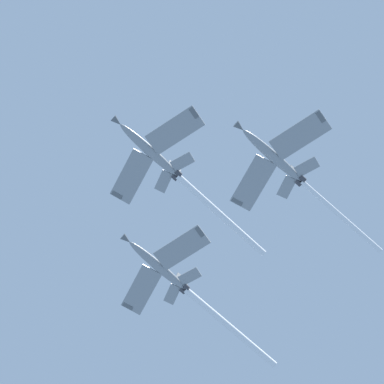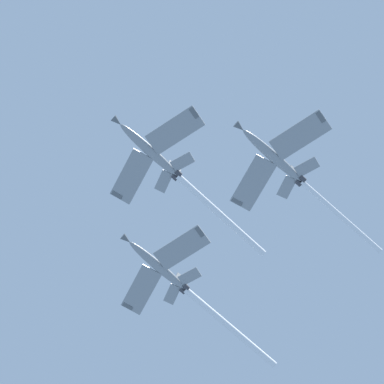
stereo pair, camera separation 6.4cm
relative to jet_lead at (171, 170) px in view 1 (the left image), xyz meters
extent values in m
ellipsoid|color=gray|center=(3.77, -2.47, 1.00)|extent=(10.92, 7.92, 3.92)
cone|color=#595E60|center=(9.24, -6.05, 2.45)|extent=(2.18, 2.00, 1.52)
ellipsoid|color=black|center=(5.37, -3.52, 2.04)|extent=(3.00, 2.44, 1.48)
cube|color=gray|center=(6.04, 2.38, 0.73)|extent=(6.32, 9.67, 0.97)
cube|color=#595E60|center=(8.01, 5.99, 0.78)|extent=(1.91, 1.25, 0.51)
cube|color=gray|center=(0.23, -6.48, 0.73)|extent=(9.02, 8.72, 0.97)
cube|color=#595E60|center=(-2.28, -9.74, 0.78)|extent=(1.73, 1.78, 0.51)
cube|color=gray|center=(0.93, 2.11, -0.08)|extent=(2.67, 3.94, 0.55)
cube|color=gray|center=(-1.57, -1.70, -0.08)|extent=(3.93, 3.65, 0.55)
cube|color=#595E60|center=(-0.41, 0.27, 1.33)|extent=(2.57, 1.77, 3.25)
cylinder|color=#38383D|center=(-0.71, 1.00, -0.35)|extent=(1.40, 1.30, 1.00)
cylinder|color=#38383D|center=(-1.20, 0.25, -0.35)|extent=(1.40, 1.30, 1.00)
cylinder|color=white|center=(-8.67, 5.68, -2.40)|extent=(15.87, 10.88, 5.02)
ellipsoid|color=gray|center=(-0.98, 15.87, -1.92)|extent=(10.84, 8.10, 3.72)
cone|color=#595E60|center=(4.44, 12.18, -0.58)|extent=(2.17, 2.01, 1.49)
ellipsoid|color=black|center=(0.62, 14.78, -0.91)|extent=(2.98, 2.47, 1.44)
cube|color=gray|center=(1.37, 20.68, -2.18)|extent=(6.46, 9.68, 0.91)
cube|color=#595E60|center=(3.42, 24.25, -2.12)|extent=(1.92, 1.28, 0.48)
cube|color=gray|center=(-4.60, 11.92, -2.18)|extent=(9.09, 8.65, 0.91)
cube|color=#595E60|center=(-7.17, 8.71, -2.12)|extent=(1.71, 1.80, 0.48)
cube|color=gray|center=(-3.75, 20.52, -2.91)|extent=(2.73, 3.96, 0.52)
cube|color=gray|center=(-6.32, 16.75, -2.91)|extent=(3.95, 3.62, 0.52)
cube|color=#595E60|center=(-5.10, 18.68, -1.50)|extent=(2.51, 1.79, 3.22)
cylinder|color=#38383D|center=(-5.41, 19.43, -3.17)|extent=(1.39, 1.30, 0.98)
cylinder|color=#38383D|center=(-5.92, 18.69, -3.17)|extent=(1.39, 1.30, 0.98)
cylinder|color=white|center=(-12.61, 23.79, -4.88)|extent=(14.14, 9.99, 4.12)
ellipsoid|color=gray|center=(-14.80, -6.65, -2.79)|extent=(10.79, 8.14, 3.97)
cone|color=#595E60|center=(-9.42, -10.36, -1.31)|extent=(2.18, 2.02, 1.52)
ellipsoid|color=black|center=(-13.22, -7.74, -1.74)|extent=(2.98, 2.49, 1.50)
cube|color=gray|center=(-12.41, -1.86, -3.06)|extent=(6.50, 9.68, 0.99)
cube|color=#595E60|center=(-10.34, 1.70, -3.01)|extent=(1.91, 1.28, 0.51)
cube|color=gray|center=(-18.43, -10.58, -3.06)|extent=(9.10, 8.62, 0.99)
cube|color=#595E60|center=(-21.03, -13.77, -3.01)|extent=(1.70, 1.80, 0.51)
cube|color=gray|center=(-17.51, -2.00, -3.89)|extent=(2.75, 3.96, 0.55)
cube|color=gray|center=(-20.10, -5.75, -3.89)|extent=(3.95, 3.61, 0.55)
cube|color=#595E60|center=(-18.90, -3.81, -2.48)|extent=(2.54, 1.83, 3.26)
cylinder|color=#38383D|center=(-19.18, -3.07, -4.17)|extent=(1.40, 1.31, 1.00)
cylinder|color=#38383D|center=(-19.69, -3.81, -4.17)|extent=(1.40, 1.31, 1.00)
cylinder|color=white|center=(-27.46, 2.10, -6.37)|extent=(16.54, 11.89, 5.38)
camera|label=1|loc=(57.14, 19.77, -117.51)|focal=79.18mm
camera|label=2|loc=(57.16, 19.70, -117.51)|focal=79.18mm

